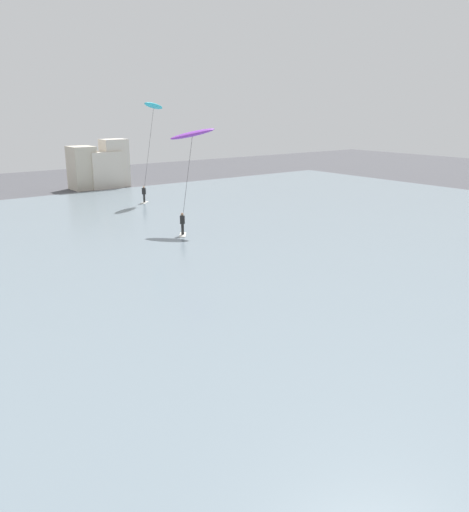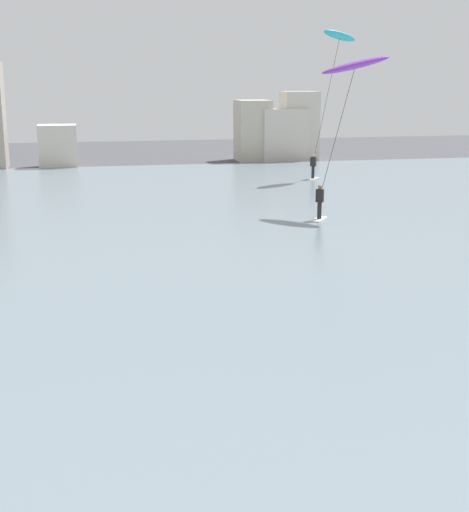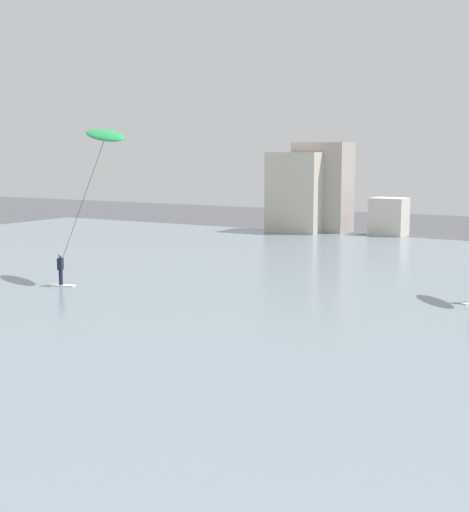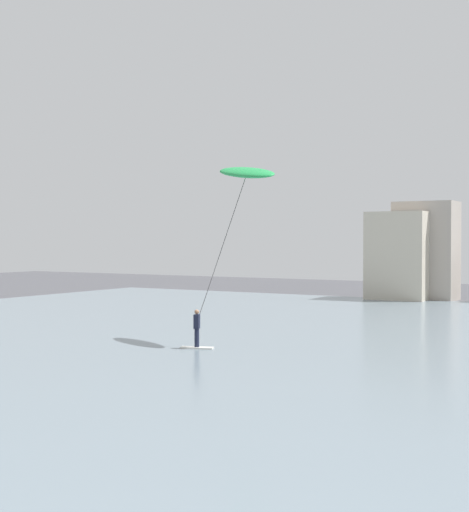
# 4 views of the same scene
# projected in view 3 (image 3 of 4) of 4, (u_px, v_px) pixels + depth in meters

# --- Properties ---
(water_bay) EXTENTS (84.00, 52.00, 0.10)m
(water_bay) POSITION_uv_depth(u_px,v_px,m) (352.00, 301.00, 32.86)
(water_bay) COLOR slate
(water_bay) RESTS_ON ground
(far_shore_buildings) EXTENTS (30.57, 6.16, 7.71)m
(far_shore_buildings) POSITION_uv_depth(u_px,v_px,m) (389.00, 200.00, 59.09)
(far_shore_buildings) COLOR beige
(far_shore_buildings) RESTS_ON ground
(kitesurfer_green) EXTENTS (4.09, 4.47, 8.20)m
(kitesurfer_green) POSITION_uv_depth(u_px,v_px,m) (102.00, 144.00, 37.05)
(kitesurfer_green) COLOR silver
(kitesurfer_green) RESTS_ON water_bay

